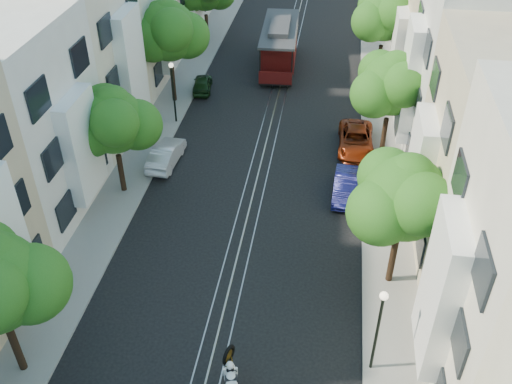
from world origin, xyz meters
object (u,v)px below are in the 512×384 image
at_px(sportbike_rider, 231,377).
at_px(parked_car_e_mid, 346,186).
at_px(cable_car, 280,43).
at_px(tree_e_b, 405,200).
at_px(tree_e_c, 393,86).
at_px(tree_e_d, 386,16).
at_px(lamp_east, 379,320).
at_px(tree_w_b, 114,123).
at_px(parked_car_e_far, 356,140).
at_px(parked_car_w_mid, 166,154).
at_px(lamp_west, 173,84).
at_px(parked_car_w_far, 202,84).
at_px(tree_w_c, 169,33).

bearing_deg(sportbike_rider, parked_car_e_mid, 58.00).
xyz_separation_m(sportbike_rider, cable_car, (-1.57, 29.93, 0.99)).
bearing_deg(tree_e_b, cable_car, 108.57).
xyz_separation_m(tree_e_c, tree_e_d, (0.00, 11.00, 0.27)).
xyz_separation_m(tree_e_b, lamp_east, (-0.96, -4.98, -1.89)).
bearing_deg(sportbike_rider, tree_e_c, 55.61).
relative_size(tree_w_b, parked_car_e_far, 1.36).
bearing_deg(parked_car_w_mid, tree_e_d, -129.59).
relative_size(tree_e_d, lamp_east, 1.65).
relative_size(tree_e_c, lamp_east, 1.57).
distance_m(tree_e_d, lamp_west, 16.39).
height_order(tree_w_b, cable_car, tree_w_b).
distance_m(tree_e_c, lamp_east, 16.10).
relative_size(tree_e_d, parked_car_w_far, 2.12).
height_order(tree_e_b, parked_car_e_far, tree_e_b).
xyz_separation_m(tree_e_c, tree_w_c, (-14.40, 5.00, 0.47)).
height_order(tree_e_c, parked_car_w_far, tree_e_c).
height_order(lamp_west, sportbike_rider, lamp_west).
bearing_deg(lamp_west, tree_e_b, -43.85).
xyz_separation_m(tree_w_b, cable_car, (6.64, 18.10, -2.47)).
height_order(tree_w_c, parked_car_e_far, tree_w_c).
bearing_deg(parked_car_e_far, tree_w_b, -153.95).
bearing_deg(tree_e_c, lamp_west, 171.51).
relative_size(parked_car_e_mid, parked_car_e_far, 0.80).
distance_m(parked_car_e_mid, parked_car_e_far, 5.03).
relative_size(lamp_east, sportbike_rider, 1.93).
relative_size(lamp_east, parked_car_e_mid, 1.13).
xyz_separation_m(sportbike_rider, parked_car_w_mid, (-6.67, 14.98, -0.30)).
relative_size(tree_e_c, parked_car_e_mid, 1.77).
bearing_deg(sportbike_rider, tree_w_c, 94.53).
distance_m(cable_car, parked_car_w_far, 7.35).
xyz_separation_m(tree_w_c, lamp_west, (0.84, -2.98, -2.22)).
distance_m(parked_car_e_mid, parked_car_w_far, 15.71).
height_order(sportbike_rider, parked_car_w_far, sportbike_rider).
height_order(tree_e_d, parked_car_e_mid, tree_e_d).
relative_size(tree_e_b, sportbike_rider, 3.11).
bearing_deg(tree_e_d, parked_car_w_mid, -132.87).
distance_m(tree_e_d, tree_w_c, 15.60).
bearing_deg(cable_car, tree_e_b, -73.87).
distance_m(lamp_west, parked_car_e_mid, 13.32).
height_order(tree_e_c, tree_w_c, tree_w_c).
xyz_separation_m(tree_w_b, lamp_east, (13.44, -9.98, -1.55)).
relative_size(tree_e_d, parked_car_e_far, 1.48).
relative_size(tree_e_d, parked_car_w_mid, 1.78).
relative_size(lamp_east, parked_car_w_far, 1.29).
height_order(tree_e_b, tree_e_d, tree_e_d).
relative_size(tree_e_d, lamp_west, 1.65).
height_order(tree_w_b, sportbike_rider, tree_w_b).
bearing_deg(parked_car_e_far, cable_car, 116.85).
bearing_deg(parked_car_e_far, tree_e_c, -15.81).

